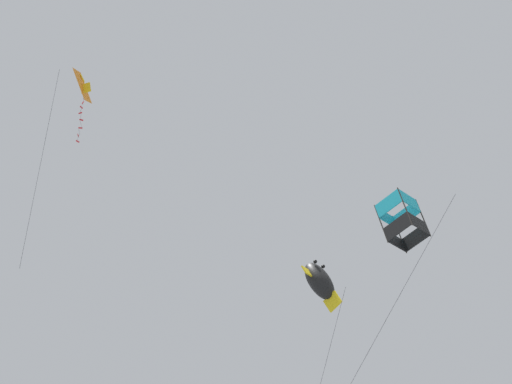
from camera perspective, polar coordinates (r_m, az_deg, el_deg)
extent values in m
pyramid|color=orange|center=(38.13, -11.90, 7.20)|extent=(1.86, 0.74, 1.16)
cube|color=yellow|center=(38.02, -11.73, 7.08)|extent=(0.17, 0.54, 0.61)
cube|color=yellow|center=(38.47, -11.96, 7.74)|extent=(0.46, 0.17, 0.13)
cylinder|color=#47474C|center=(37.65, -11.88, 6.31)|extent=(0.03, 0.05, 0.35)
cube|color=red|center=(37.56, -11.92, 6.09)|extent=(0.16, 0.10, 0.06)
cylinder|color=#47474C|center=(37.42, -11.97, 5.93)|extent=(0.03, 0.11, 0.35)
cube|color=red|center=(37.27, -12.02, 5.77)|extent=(0.15, 0.12, 0.06)
cylinder|color=#47474C|center=(37.15, -12.06, 5.57)|extent=(0.01, 0.05, 0.35)
cube|color=red|center=(37.04, -12.09, 5.38)|extent=(0.09, 0.16, 0.06)
cylinder|color=#47474C|center=(36.94, -12.06, 5.15)|extent=(0.09, 0.05, 0.35)
cube|color=red|center=(36.85, -12.03, 4.91)|extent=(0.07, 0.17, 0.06)
cylinder|color=#47474C|center=(36.79, -12.06, 4.64)|extent=(0.02, 0.13, 0.35)
cube|color=red|center=(36.74, -12.09, 4.37)|extent=(0.03, 0.17, 0.06)
cylinder|color=#47474C|center=(36.68, -12.16, 4.11)|extent=(0.08, 0.10, 0.35)
cube|color=red|center=(36.62, -12.24, 3.86)|extent=(0.17, 0.03, 0.06)
cylinder|color=#47474C|center=(36.50, -12.26, 3.66)|extent=(0.03, 0.05, 0.35)
cube|color=red|center=(36.38, -12.27, 3.45)|extent=(0.13, 0.14, 0.06)
cylinder|color=#47474C|center=(35.23, -14.75, 1.78)|extent=(2.64, 0.86, 8.25)
cube|color=#1EB2C6|center=(29.46, 10.59, -0.58)|extent=(0.83, 0.93, 0.57)
cube|color=#1EB2C6|center=(29.81, 9.02, -1.76)|extent=(0.83, 0.93, 0.57)
cube|color=#1EB2C6|center=(30.02, 10.40, -1.55)|extent=(0.93, 0.80, 0.82)
cube|color=#1EB2C6|center=(29.24, 9.18, -0.79)|extent=(0.93, 0.80, 0.82)
cube|color=black|center=(28.81, 11.22, -2.15)|extent=(0.83, 0.93, 0.57)
cube|color=black|center=(29.17, 9.61, -3.34)|extent=(0.83, 0.93, 0.57)
cube|color=black|center=(29.39, 11.02, -3.11)|extent=(0.93, 0.80, 0.82)
cube|color=black|center=(28.59, 9.78, -2.38)|extent=(0.93, 0.80, 0.82)
cylinder|color=#332D28|center=(29.53, 11.50, -1.74)|extent=(0.39, 0.34, 1.69)
cylinder|color=#332D28|center=(28.74, 10.28, -0.97)|extent=(0.39, 0.34, 1.69)
cylinder|color=#332D28|center=(29.88, 9.92, -2.90)|extent=(0.39, 0.34, 1.69)
cylinder|color=#332D28|center=(29.10, 8.68, -2.17)|extent=(0.39, 0.34, 1.69)
cylinder|color=#47474C|center=(25.56, 9.87, -7.20)|extent=(2.22, 3.73, 6.24)
ellipsoid|color=black|center=(35.00, 4.42, -6.19)|extent=(2.03, 2.04, 2.32)
cube|color=yellow|center=(35.57, 4.77, -6.22)|extent=(0.75, 0.74, 0.45)
cube|color=yellow|center=(34.75, 3.71, -5.61)|extent=(0.75, 0.74, 0.45)
cube|color=yellow|center=(34.21, 5.34, -7.57)|extent=(0.69, 0.70, 0.91)
sphere|color=black|center=(35.56, 4.68, -5.17)|extent=(0.28, 0.28, 0.23)
sphere|color=black|center=(35.13, 4.13, -4.84)|extent=(0.28, 0.28, 0.23)
cylinder|color=#47474C|center=(31.91, 4.68, -12.44)|extent=(1.55, 1.85, 6.56)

